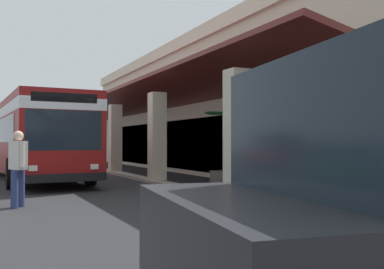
{
  "coord_description": "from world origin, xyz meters",
  "views": [
    {
      "loc": [
        21.75,
        -3.26,
        1.47
      ],
      "look_at": [
        7.35,
        3.55,
        1.78
      ],
      "focal_mm": 41.51,
      "sensor_mm": 36.0,
      "label": 1
    }
  ],
  "objects": [
    {
      "name": "curb_strip",
      "position": [
        0.73,
        2.47,
        0.06
      ],
      "size": [
        34.24,
        0.5,
        0.12
      ],
      "primitive_type": "cube",
      "color": "#9E998E",
      "rests_on": "ground"
    },
    {
      "name": "plaza_building",
      "position": [
        0.73,
        12.09,
        3.33
      ],
      "size": [
        28.83,
        16.73,
        6.66
      ],
      "color": "beige",
      "rests_on": "ground"
    },
    {
      "name": "ground",
      "position": [
        0.0,
        8.0,
        0.0
      ],
      "size": [
        120.0,
        120.0,
        0.0
      ],
      "primitive_type": "plane",
      "color": "#262628"
    },
    {
      "name": "transit_bus",
      "position": [
        2.73,
        -1.33,
        1.85
      ],
      "size": [
        11.32,
        3.17,
        3.34
      ],
      "color": "maroon",
      "rests_on": "ground"
    },
    {
      "name": "potted_palm",
      "position": [
        9.01,
        4.12,
        0.6
      ],
      "size": [
        1.75,
        2.04,
        2.66
      ],
      "color": "#4C4742",
      "rests_on": "ground"
    },
    {
      "name": "pedestrian",
      "position": [
        10.91,
        -2.53,
        0.99
      ],
      "size": [
        0.69,
        0.39,
        1.75
      ],
      "color": "navy",
      "rests_on": "ground"
    }
  ]
}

